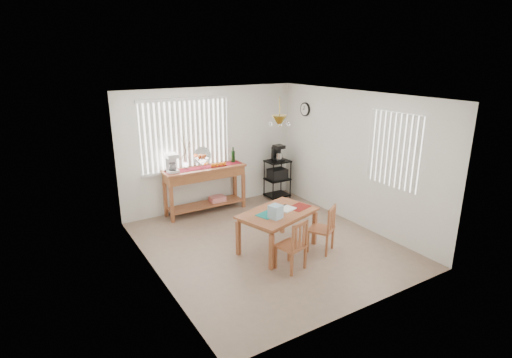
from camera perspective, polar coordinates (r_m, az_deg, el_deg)
ground at (r=7.22m, az=1.62°, el=-9.27°), size 4.00×4.50×0.01m
room_shell at (r=6.65m, az=1.69°, el=3.98°), size 4.20×4.70×2.70m
sideboard at (r=8.45m, az=-7.25°, el=0.06°), size 1.75×0.49×0.98m
sideboard_items at (r=8.25m, az=-9.17°, el=2.42°), size 1.66×0.42×0.75m
wire_cart at (r=9.30m, az=3.07°, el=0.52°), size 0.53×0.42×0.90m
cart_items at (r=9.17m, az=3.09°, el=3.69°), size 0.21×0.25×0.37m
dining_table at (r=6.79m, az=3.12°, el=-5.34°), size 1.48×1.17×0.69m
table_items at (r=6.57m, az=3.20°, el=-4.59°), size 1.08×0.49×0.22m
chair_left at (r=6.27m, az=5.25°, el=-9.47°), size 0.46×0.46×0.83m
chair_right at (r=6.90m, az=9.57°, el=-7.05°), size 0.53×0.53×0.83m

